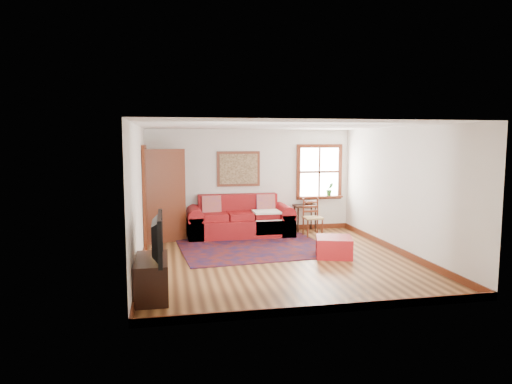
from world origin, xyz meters
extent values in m
plane|color=#482813|center=(0.00, 0.00, 0.00)|extent=(5.50, 5.50, 0.00)
cube|color=silver|center=(0.00, 2.75, 1.25)|extent=(5.00, 0.04, 2.50)
cube|color=silver|center=(0.00, -2.75, 1.25)|extent=(5.00, 0.04, 2.50)
cube|color=silver|center=(-2.50, 0.00, 1.25)|extent=(0.04, 5.50, 2.50)
cube|color=silver|center=(2.50, 0.00, 1.25)|extent=(0.04, 5.50, 2.50)
cube|color=white|center=(0.00, 0.00, 2.50)|extent=(5.00, 5.50, 0.04)
cube|color=#602714|center=(0.00, 2.73, 0.06)|extent=(5.00, 0.03, 0.12)
cube|color=#602714|center=(-2.48, 0.00, 0.06)|extent=(0.03, 5.50, 0.12)
cube|color=#602714|center=(2.48, 0.00, 0.06)|extent=(0.03, 5.50, 0.12)
cube|color=white|center=(1.75, 2.73, 1.45)|extent=(1.00, 0.02, 1.20)
cube|color=#602714|center=(1.75, 2.72, 2.09)|extent=(1.18, 0.06, 0.09)
cube|color=#602714|center=(1.75, 2.72, 0.80)|extent=(1.18, 0.06, 0.09)
cube|color=#602714|center=(1.21, 2.72, 1.45)|extent=(0.09, 0.06, 1.20)
cube|color=#602714|center=(2.29, 2.72, 1.45)|extent=(0.09, 0.06, 1.20)
cube|color=#602714|center=(1.75, 2.72, 1.45)|extent=(1.00, 0.04, 0.05)
cube|color=#602714|center=(1.75, 2.65, 0.83)|extent=(1.15, 0.20, 0.04)
imported|color=#276A25|center=(2.00, 2.63, 1.01)|extent=(0.18, 0.15, 0.33)
cube|color=black|center=(-2.49, 1.60, 1.02)|extent=(0.02, 0.90, 2.05)
cube|color=#602714|center=(-2.46, 1.11, 1.02)|extent=(0.06, 0.09, 2.05)
cube|color=#602714|center=(-2.46, 2.10, 1.02)|extent=(0.06, 0.09, 2.05)
cube|color=#602714|center=(-2.46, 1.60, 2.09)|extent=(0.06, 1.08, 0.09)
cube|color=#602714|center=(-2.04, 1.90, 1.02)|extent=(0.86, 0.35, 2.05)
cube|color=silver|center=(-2.04, 1.90, 1.13)|extent=(0.56, 0.22, 1.33)
cube|color=#602714|center=(-0.30, 2.73, 1.55)|extent=(1.05, 0.04, 0.85)
cube|color=tan|center=(-0.30, 2.69, 1.55)|extent=(0.92, 0.03, 0.72)
cube|color=#59140C|center=(-0.25, 0.98, 0.01)|extent=(3.19, 2.65, 0.02)
cube|color=maroon|center=(-0.34, 2.22, 0.21)|extent=(2.44, 1.01, 0.42)
cube|color=maroon|center=(-0.34, 2.58, 0.69)|extent=(1.90, 0.28, 0.53)
cube|color=maroon|center=(-1.40, 2.22, 0.27)|extent=(0.34, 1.01, 0.53)
cube|color=maroon|center=(0.71, 2.22, 0.27)|extent=(0.34, 1.01, 0.53)
cube|color=orange|center=(-0.99, 2.41, 0.72)|extent=(0.45, 0.22, 0.46)
cube|color=orange|center=(0.30, 2.41, 0.72)|extent=(0.45, 0.22, 0.46)
cube|color=silver|center=(0.24, 2.02, 0.59)|extent=(0.62, 0.56, 0.04)
cube|color=maroon|center=(1.13, 0.00, 0.19)|extent=(0.84, 0.84, 0.38)
cube|color=black|center=(1.33, 2.53, 0.63)|extent=(0.54, 0.41, 0.04)
cylinder|color=black|center=(1.11, 2.37, 0.31)|extent=(0.04, 0.04, 0.61)
cylinder|color=black|center=(1.55, 2.37, 0.31)|extent=(0.04, 0.04, 0.61)
cylinder|color=black|center=(1.11, 2.69, 0.31)|extent=(0.04, 0.04, 0.61)
cylinder|color=black|center=(1.55, 2.69, 0.31)|extent=(0.04, 0.04, 0.61)
cube|color=tan|center=(1.31, 1.86, 0.44)|extent=(0.42, 0.40, 0.04)
cylinder|color=#602714|center=(1.14, 1.69, 0.21)|extent=(0.04, 0.04, 0.42)
cylinder|color=#602714|center=(1.49, 1.69, 0.21)|extent=(0.04, 0.04, 0.42)
cylinder|color=#602714|center=(1.13, 2.02, 0.44)|extent=(0.04, 0.04, 0.88)
cylinder|color=#602714|center=(1.48, 2.03, 0.44)|extent=(0.04, 0.04, 0.88)
cube|color=#602714|center=(1.31, 2.02, 0.68)|extent=(0.35, 0.04, 0.26)
cube|color=black|center=(-2.25, -1.65, 0.28)|extent=(0.46, 1.02, 0.56)
imported|color=black|center=(-2.23, -1.74, 0.88)|extent=(0.15, 1.12, 0.64)
cylinder|color=silver|center=(-2.20, -1.24, 0.65)|extent=(0.12, 0.12, 0.18)
cylinder|color=#FFA53F|center=(-2.20, -1.24, 0.62)|extent=(0.07, 0.07, 0.12)
camera|label=1|loc=(-2.02, -8.16, 2.24)|focal=32.00mm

